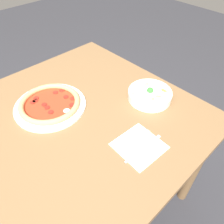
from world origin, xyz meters
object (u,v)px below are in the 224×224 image
Objects in this scene: pizza at (50,104)px; fork at (134,142)px; knife at (142,150)px; bowl at (150,94)px.

pizza is 0.45m from fork.
pizza reaches higher than fork.
pizza is at bearing 107.08° from knife.
fork is at bearing 84.29° from knife.
pizza is 1.57× the size of bowl.
bowl is 1.08× the size of knife.
knife is at bearing -55.49° from bowl.
pizza is at bearing 109.51° from fork.
fork is at bearing -62.43° from bowl.
pizza is 0.49m from bowl.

